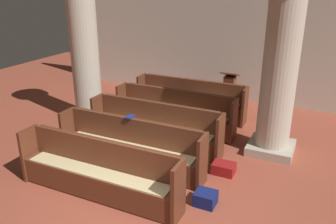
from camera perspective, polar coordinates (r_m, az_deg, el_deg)
ground_plane at (r=5.53m, az=-5.52°, el=-16.51°), size 19.20×19.20×0.00m
back_wall at (r=10.14m, az=12.31°, el=14.23°), size 10.00×0.16×4.50m
pew_row_0 at (r=8.98m, az=3.71°, el=2.34°), size 2.93×0.47×0.95m
pew_row_1 at (r=8.11m, az=1.07°, el=0.31°), size 2.93×0.46×0.95m
pew_row_2 at (r=7.28m, az=-2.19°, el=-2.20°), size 2.93×0.46×0.95m
pew_row_3 at (r=6.49m, az=-6.28°, el=-5.33°), size 2.93×0.47×0.95m
pew_row_4 at (r=5.77m, az=-11.51°, el=-9.24°), size 2.93×0.46×0.95m
pillar_aisle_side at (r=6.96m, az=18.14°, el=7.67°), size 0.98×0.98×3.61m
pillar_far_side at (r=8.63m, az=-13.70°, el=10.51°), size 0.98×0.98×3.61m
lectern at (r=9.55m, az=10.06°, el=2.93°), size 0.48×0.45×1.08m
hymn_book at (r=6.49m, az=-6.29°, el=-0.79°), size 0.13×0.20×0.03m
kneeler_box_red at (r=6.55m, az=9.19°, el=-9.17°), size 0.41×0.32×0.20m
kneeler_box_navy at (r=5.68m, az=6.22°, el=-13.99°), size 0.33×0.31×0.22m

